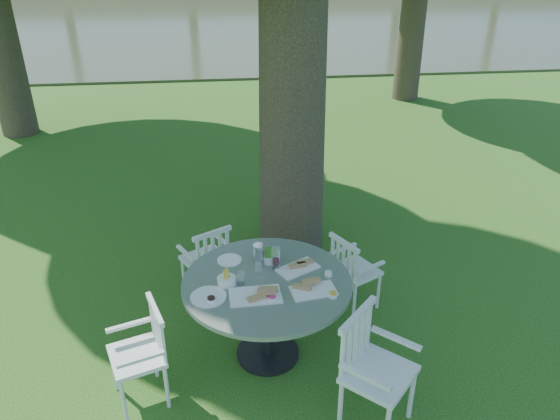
{
  "coord_description": "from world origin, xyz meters",
  "views": [
    {
      "loc": [
        -0.58,
        -4.74,
        3.43
      ],
      "look_at": [
        0.0,
        0.2,
        0.85
      ],
      "focal_mm": 35.0,
      "sensor_mm": 36.0,
      "label": 1
    }
  ],
  "objects": [
    {
      "name": "table",
      "position": [
        -0.25,
        -0.98,
        0.65
      ],
      "size": [
        1.43,
        1.43,
        0.8
      ],
      "color": "black",
      "rests_on": "ground"
    },
    {
      "name": "chair_sw",
      "position": [
        -1.24,
        -1.34,
        0.5
      ],
      "size": [
        0.52,
        0.54,
        0.85
      ],
      "rotation": [
        0.0,
        0.0,
        -1.24
      ],
      "color": "silver",
      "rests_on": "ground"
    },
    {
      "name": "chair_se",
      "position": [
        0.43,
        -1.77,
        0.57
      ],
      "size": [
        0.67,
        0.67,
        0.97
      ],
      "rotation": [
        0.0,
        0.0,
        0.82
      ],
      "color": "silver",
      "rests_on": "ground"
    },
    {
      "name": "river",
      "position": [
        0.0,
        23.0,
        0.0
      ],
      "size": [
        100.0,
        28.0,
        0.12
      ],
      "primitive_type": "cube",
      "color": "#323A22",
      "rests_on": "ground"
    },
    {
      "name": "chair_ne",
      "position": [
        0.62,
        -0.38,
        0.48
      ],
      "size": [
        0.53,
        0.54,
        0.81
      ],
      "rotation": [
        0.0,
        0.0,
        -4.22
      ],
      "color": "silver",
      "rests_on": "ground"
    },
    {
      "name": "ground",
      "position": [
        0.0,
        0.0,
        0.0
      ],
      "size": [
        140.0,
        140.0,
        0.0
      ],
      "primitive_type": "plane",
      "color": "#17400D",
      "rests_on": "ground"
    },
    {
      "name": "tableware",
      "position": [
        -0.29,
        -0.9,
        0.84
      ],
      "size": [
        1.19,
        0.8,
        0.21
      ],
      "color": "white",
      "rests_on": "table"
    },
    {
      "name": "chair_nw",
      "position": [
        -0.75,
        -0.05,
        0.49
      ],
      "size": [
        0.56,
        0.55,
        0.83
      ],
      "rotation": [
        0.0,
        0.0,
        -2.63
      ],
      "color": "silver",
      "rests_on": "ground"
    }
  ]
}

